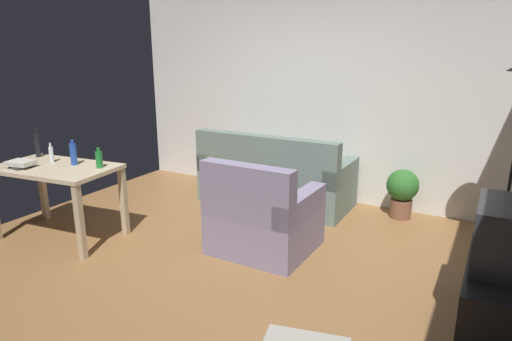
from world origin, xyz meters
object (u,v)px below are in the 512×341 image
at_px(bottle_dark, 37,145).
at_px(bottle_blue, 73,154).
at_px(tv, 509,236).
at_px(desk, 56,177).
at_px(potted_plant, 402,190).
at_px(couch, 274,181).
at_px(book_stack, 21,164).
at_px(bottle_green, 99,159).
at_px(armchair, 262,219).
at_px(bottle_clear, 51,154).
at_px(tv_stand, 498,298).

height_order(bottle_dark, bottle_blue, bottle_dark).
relative_size(tv, desk, 0.47).
bearing_deg(desk, potted_plant, 30.79).
height_order(couch, desk, couch).
distance_m(tv, book_stack, 4.25).
relative_size(tv, book_stack, 2.19).
xyz_separation_m(tv, desk, (-3.97, -0.42, -0.05)).
height_order(bottle_dark, bottle_green, bottle_dark).
xyz_separation_m(armchair, bottle_blue, (-1.83, -0.59, 0.55)).
bearing_deg(bottle_green, book_stack, -150.99).
bearing_deg(bottle_clear, armchair, 16.68).
bearing_deg(tv, bottle_clear, 94.52).
xyz_separation_m(bottle_dark, bottle_green, (0.93, 0.00, -0.05)).
bearing_deg(bottle_blue, book_stack, -137.68).
bearing_deg(couch, tv, 148.46).
relative_size(bottle_clear, bottle_blue, 0.79).
height_order(tv, desk, tv).
bearing_deg(couch, bottle_blue, 53.66).
xyz_separation_m(tv, armchair, (-2.01, 0.31, -0.38)).
height_order(tv, bottle_green, bottle_green).
height_order(bottle_clear, bottle_green, same).
height_order(couch, bottle_green, bottle_green).
relative_size(bottle_blue, bottle_green, 1.27).
bearing_deg(bottle_blue, bottle_green, 7.97).
relative_size(potted_plant, armchair, 0.62).
relative_size(bottle_green, book_stack, 0.74).
bearing_deg(desk, bottle_dark, 153.69).
height_order(bottle_blue, book_stack, bottle_blue).
bearing_deg(armchair, bottle_blue, 18.83).
distance_m(desk, bottle_clear, 0.26).
bearing_deg(bottle_green, tv_stand, 3.90).
distance_m(armchair, bottle_clear, 2.27).
distance_m(tv, desk, 3.99).
bearing_deg(tv, bottle_blue, 94.23).
xyz_separation_m(tv_stand, bottle_dark, (-4.45, -0.24, 0.65)).
bearing_deg(couch, bottle_green, 59.96).
xyz_separation_m(tv_stand, bottle_clear, (-4.12, -0.33, 0.61)).
xyz_separation_m(couch, bottle_green, (-1.03, -1.77, 0.54)).
relative_size(couch, tv, 3.05).
bearing_deg(potted_plant, couch, -168.04).
xyz_separation_m(desk, potted_plant, (2.95, 2.26, -0.32)).
bearing_deg(tv_stand, bottle_blue, 94.24).
distance_m(bottle_blue, bottle_green, 0.32).
relative_size(bottle_dark, bottle_clear, 1.48).
xyz_separation_m(tv, book_stack, (-4.20, -0.61, 0.10)).
xyz_separation_m(armchair, bottle_dark, (-2.45, -0.55, 0.57)).
distance_m(potted_plant, bottle_dark, 4.06).
distance_m(couch, armchair, 1.32).
bearing_deg(bottle_clear, bottle_dark, 165.91).
relative_size(potted_plant, bottle_green, 2.81).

